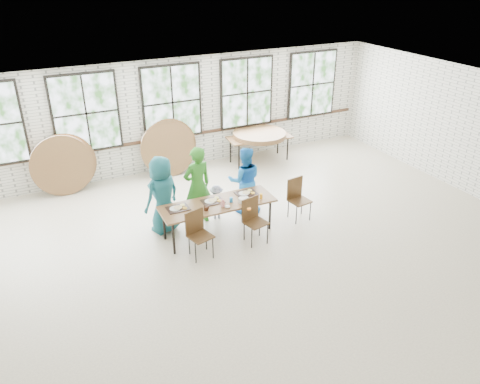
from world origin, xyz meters
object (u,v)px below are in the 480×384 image
at_px(dining_table, 218,205).
at_px(storage_table, 259,139).
at_px(chair_near_right, 253,216).
at_px(chair_near_left, 197,230).

distance_m(dining_table, storage_table, 4.13).
height_order(dining_table, chair_near_right, chair_near_right).
bearing_deg(dining_table, chair_near_left, -140.55).
distance_m(dining_table, chair_near_left, 0.85).
xyz_separation_m(chair_near_right, storage_table, (2.13, 3.67, 0.13)).
bearing_deg(storage_table, dining_table, -125.82).
bearing_deg(chair_near_left, dining_table, 24.02).
bearing_deg(storage_table, chair_near_left, -127.71).
relative_size(chair_near_right, storage_table, 0.51).
bearing_deg(chair_near_left, storage_table, 33.32).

